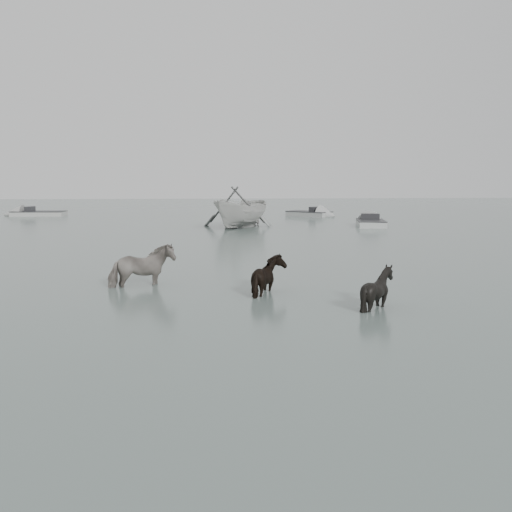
% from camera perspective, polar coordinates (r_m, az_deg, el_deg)
% --- Properties ---
extents(ground, '(140.00, 140.00, 0.00)m').
position_cam_1_polar(ground, '(13.45, 2.85, -4.86)').
color(ground, '#54645D').
rests_on(ground, ground).
extents(pony_pinto, '(1.94, 1.41, 1.49)m').
position_cam_1_polar(pony_pinto, '(15.85, -11.42, -0.33)').
color(pony_pinto, black).
rests_on(pony_pinto, ground).
extents(pony_dark, '(1.15, 1.32, 1.28)m').
position_cam_1_polar(pony_dark, '(14.61, 1.40, -1.29)').
color(pony_dark, black).
rests_on(pony_dark, ground).
extents(pony_black, '(1.23, 1.12, 1.26)m').
position_cam_1_polar(pony_black, '(13.31, 12.07, -2.39)').
color(pony_black, black).
rests_on(pony_black, ground).
extents(rowboat_trail, '(5.22, 5.73, 2.59)m').
position_cam_1_polar(rowboat_trail, '(34.67, -1.99, 5.07)').
color(rowboat_trail, gray).
rests_on(rowboat_trail, ground).
extents(boat_small, '(4.30, 5.09, 1.89)m').
position_cam_1_polar(boat_small, '(33.85, -1.46, 4.41)').
color(boat_small, beige).
rests_on(boat_small, ground).
extents(skiff_port, '(2.43, 4.88, 0.75)m').
position_cam_1_polar(skiff_port, '(35.84, 11.42, 3.53)').
color(skiff_port, '#AEB1AE').
rests_on(skiff_port, ground).
extents(skiff_outer, '(5.64, 1.89, 0.75)m').
position_cam_1_polar(skiff_outer, '(47.81, -20.91, 4.20)').
color(skiff_outer, '#AAAAA6').
rests_on(skiff_outer, ground).
extents(skiff_mid, '(4.55, 4.44, 0.75)m').
position_cam_1_polar(skiff_mid, '(44.72, 5.33, 4.47)').
color(skiff_mid, '#9B9D9A').
rests_on(skiff_mid, ground).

